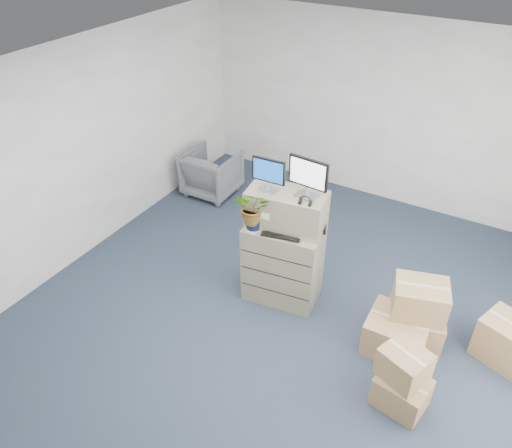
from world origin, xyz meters
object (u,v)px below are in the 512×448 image
(filing_cabinet_lower, at_px, (283,263))
(water_bottle, at_px, (294,217))
(potted_plant, at_px, (254,211))
(keyboard, at_px, (282,234))
(monitor_left, at_px, (269,173))
(monitor_right, at_px, (308,176))
(office_chair, at_px, (212,171))

(filing_cabinet_lower, xyz_separation_m, water_bottle, (0.07, 0.09, 0.63))
(potted_plant, bearing_deg, water_bottle, 37.76)
(keyboard, relative_size, potted_plant, 0.86)
(monitor_left, relative_size, potted_plant, 0.75)
(monitor_left, height_order, monitor_right, monitor_right)
(monitor_right, xyz_separation_m, keyboard, (-0.17, -0.22, -0.68))
(keyboard, bearing_deg, monitor_right, 37.55)
(monitor_right, bearing_deg, monitor_left, -162.68)
(monitor_right, relative_size, office_chair, 0.57)
(office_chair, bearing_deg, filing_cabinet_lower, 141.76)
(keyboard, height_order, office_chair, keyboard)
(filing_cabinet_lower, height_order, monitor_left, monitor_left)
(filing_cabinet_lower, relative_size, water_bottle, 4.21)
(keyboard, distance_m, office_chair, 2.87)
(monitor_left, bearing_deg, potted_plant, -118.77)
(monitor_left, bearing_deg, water_bottle, 17.94)
(filing_cabinet_lower, bearing_deg, office_chair, 134.99)
(monitor_left, distance_m, monitor_right, 0.43)
(monitor_left, bearing_deg, keyboard, -29.18)
(water_bottle, bearing_deg, potted_plant, -142.24)
(filing_cabinet_lower, bearing_deg, monitor_right, 12.05)
(water_bottle, xyz_separation_m, office_chair, (-2.21, 1.52, -0.74))
(filing_cabinet_lower, height_order, potted_plant, potted_plant)
(filing_cabinet_lower, height_order, keyboard, keyboard)
(office_chair, bearing_deg, potted_plant, 134.51)
(filing_cabinet_lower, distance_m, potted_plant, 0.82)
(water_bottle, bearing_deg, monitor_right, -4.01)
(monitor_right, distance_m, potted_plant, 0.73)
(monitor_right, relative_size, water_bottle, 1.88)
(office_chair, bearing_deg, monitor_left, 138.68)
(water_bottle, bearing_deg, monitor_left, -159.28)
(filing_cabinet_lower, bearing_deg, keyboard, -81.51)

